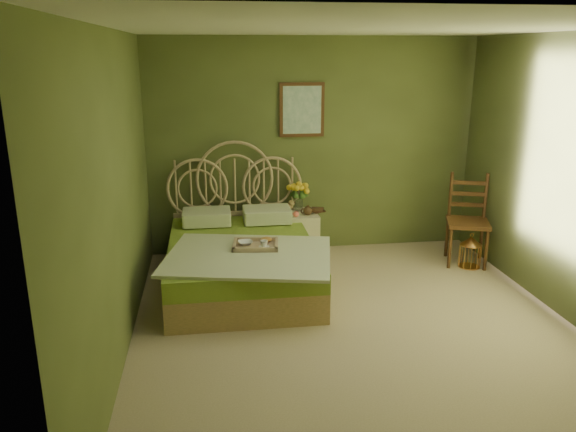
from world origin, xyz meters
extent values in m
plane|color=tan|center=(0.00, 0.00, 0.00)|extent=(4.50, 4.50, 0.00)
plane|color=silver|center=(0.00, 0.00, 2.60)|extent=(4.50, 4.50, 0.00)
plane|color=#5F6937|center=(0.00, 2.25, 1.30)|extent=(4.00, 0.00, 4.00)
plane|color=#5F6937|center=(-2.00, 0.00, 1.30)|extent=(0.00, 4.50, 4.50)
cube|color=#3E2310|center=(-0.14, 2.23, 1.75)|extent=(0.54, 0.03, 0.64)
cube|color=silver|center=(-0.14, 2.21, 1.75)|extent=(0.46, 0.01, 0.56)
cube|color=tan|center=(-0.97, 1.12, 0.15)|extent=(1.50, 1.99, 0.30)
cube|color=olive|center=(-0.97, 1.12, 0.40)|extent=(1.50, 1.99, 0.20)
cube|color=beige|center=(-0.92, 0.67, 0.51)|extent=(1.78, 1.50, 0.03)
cube|color=beige|center=(-1.31, 1.82, 0.59)|extent=(0.55, 0.40, 0.16)
cube|color=beige|center=(-0.62, 1.82, 0.59)|extent=(0.55, 0.40, 0.16)
cube|color=tan|center=(-0.83, 0.88, 0.52)|extent=(0.49, 0.40, 0.04)
ellipsoid|color=#B77A38|center=(-0.71, 0.97, 0.57)|extent=(0.12, 0.07, 0.05)
cube|color=beige|center=(-0.24, 1.98, 0.27)|extent=(0.50, 0.50, 0.55)
cylinder|color=silver|center=(-0.19, 2.10, 0.64)|extent=(0.10, 0.10, 0.18)
ellipsoid|color=tan|center=(-0.38, 2.08, 0.60)|extent=(0.21, 0.11, 0.10)
sphere|color=#D05D50|center=(-0.34, 1.83, 0.58)|extent=(0.07, 0.07, 0.07)
sphere|color=#D05D50|center=(-0.27, 1.81, 0.58)|extent=(0.07, 0.07, 0.07)
cube|color=#3E2310|center=(1.70, 1.44, 0.50)|extent=(0.59, 0.59, 0.04)
cylinder|color=#3E2310|center=(1.50, 1.24, 0.25)|extent=(0.04, 0.04, 0.50)
cylinder|color=#3E2310|center=(1.90, 1.24, 0.25)|extent=(0.04, 0.04, 0.50)
cylinder|color=#3E2310|center=(1.50, 1.64, 0.25)|extent=(0.04, 0.04, 0.50)
cylinder|color=#3E2310|center=(1.90, 1.64, 0.25)|extent=(0.04, 0.04, 0.50)
cube|color=#3E2310|center=(1.70, 1.64, 0.78)|extent=(0.39, 0.17, 0.56)
cylinder|color=#CF8B42|center=(1.70, 1.32, 0.01)|extent=(0.24, 0.24, 0.01)
cylinder|color=#CF8B42|center=(1.70, 1.32, 0.14)|extent=(0.24, 0.24, 0.27)
cone|color=#CF8B42|center=(1.70, 1.32, 0.32)|extent=(0.24, 0.24, 0.10)
imported|color=#381E0F|center=(-0.06, 2.00, 0.56)|extent=(0.21, 0.25, 0.02)
imported|color=#472819|center=(-0.06, 2.00, 0.58)|extent=(0.21, 0.24, 0.02)
imported|color=white|center=(-0.93, 0.93, 0.56)|extent=(0.16, 0.16, 0.04)
imported|color=white|center=(-0.75, 0.82, 0.57)|extent=(0.10, 0.10, 0.07)
camera|label=1|loc=(-1.26, -4.45, 2.42)|focal=35.00mm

